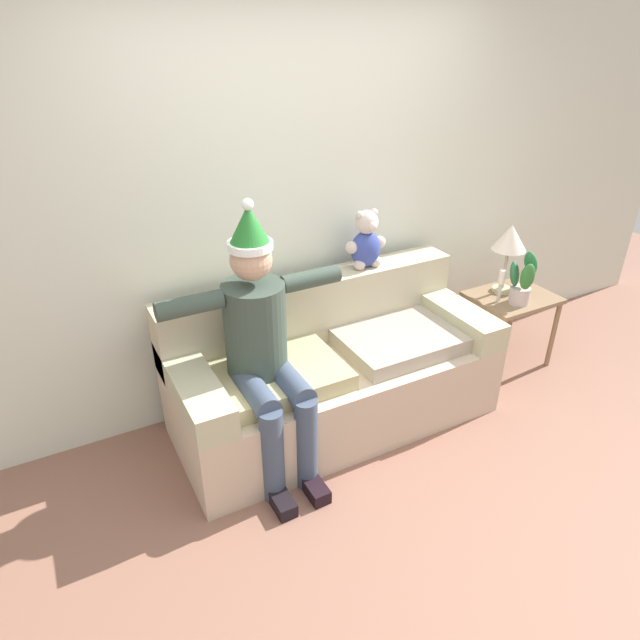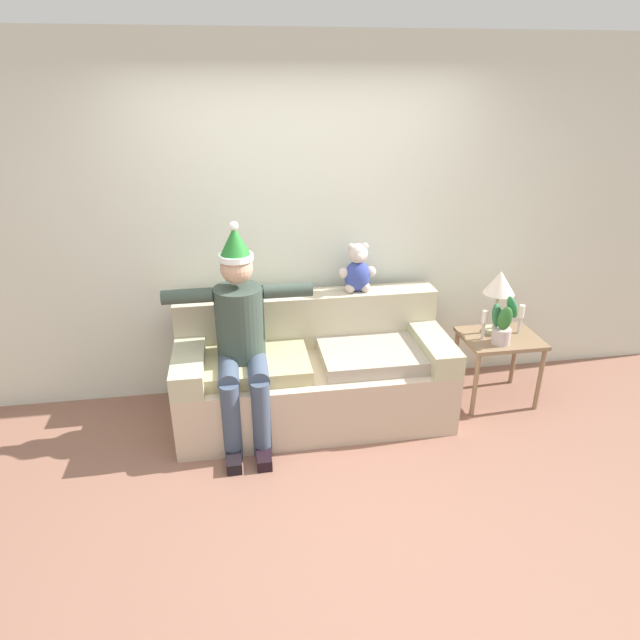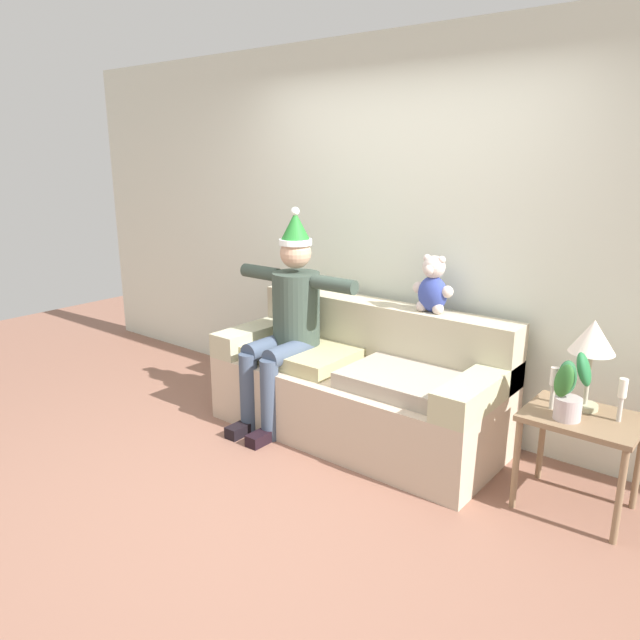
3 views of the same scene
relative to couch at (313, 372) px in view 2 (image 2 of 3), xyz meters
The scene contains 10 objects.
ground_plane 1.10m from the couch, 90.00° to the right, with size 10.00×10.00×0.00m, color #8A5E4D.
back_wall 1.12m from the couch, 90.00° to the left, with size 7.00×0.10×2.70m, color silver.
couch is the anchor object (origin of this frame).
person_seated 0.70m from the couch, 162.29° to the right, with size 1.02×0.77×1.55m.
teddy_bear 0.84m from the couch, 33.56° to the left, with size 0.29×0.17×0.38m.
side_table 1.48m from the couch, ahead, with size 0.59×0.47×0.55m.
table_lamp 1.57m from the couch, ahead, with size 0.24×0.24×0.50m.
potted_plant 1.47m from the couch, ahead, with size 0.21×0.22×0.38m.
candle_tall 1.36m from the couch, ahead, with size 0.04×0.04×0.24m.
candle_short 1.68m from the couch, ahead, with size 0.04×0.04×0.24m.
Camera 2 is at (-0.52, -2.56, 2.43)m, focal length 30.94 mm.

